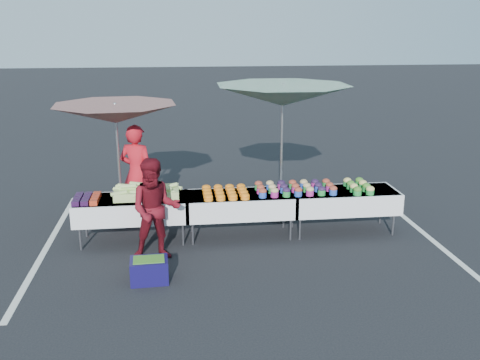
{
  "coord_description": "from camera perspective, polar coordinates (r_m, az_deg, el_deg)",
  "views": [
    {
      "loc": [
        -1.05,
        -8.52,
        3.48
      ],
      "look_at": [
        0.0,
        0.0,
        1.0
      ],
      "focal_mm": 40.0,
      "sensor_mm": 36.0,
      "label": 1
    }
  ],
  "objects": [
    {
      "name": "storage_bin",
      "position": [
        7.73,
        -9.65,
        -9.42
      ],
      "size": [
        0.54,
        0.4,
        0.34
      ],
      "rotation": [
        0.0,
        0.0,
        0.04
      ],
      "color": "#120D44",
      "rests_on": "ground"
    },
    {
      "name": "stripe_left",
      "position": [
        9.45,
        -19.77,
        -6.48
      ],
      "size": [
        0.1,
        5.0,
        0.0
      ],
      "primitive_type": "cube",
      "color": "silver",
      "rests_on": "ground"
    },
    {
      "name": "bean_baskets",
      "position": [
        9.44,
        12.52,
        -0.63
      ],
      "size": [
        0.36,
        0.68,
        0.15
      ],
      "color": "#238E39",
      "rests_on": "table_right"
    },
    {
      "name": "corn_pile",
      "position": [
        8.98,
        -9.89,
        -1.23
      ],
      "size": [
        1.16,
        0.57,
        0.26
      ],
      "color": "#9BC464",
      "rests_on": "table_left"
    },
    {
      "name": "berry_punnets",
      "position": [
        9.0,
        -16.04,
        -1.93
      ],
      "size": [
        0.4,
        0.54,
        0.08
      ],
      "color": "black",
      "rests_on": "table_left"
    },
    {
      "name": "ground",
      "position": [
        9.26,
        -0.0,
        -5.95
      ],
      "size": [
        80.0,
        80.0,
        0.0
      ],
      "primitive_type": "plane",
      "color": "black"
    },
    {
      "name": "table_right",
      "position": [
        9.44,
        10.92,
        -2.06
      ],
      "size": [
        1.86,
        0.81,
        0.75
      ],
      "color": "white",
      "rests_on": "ground"
    },
    {
      "name": "umbrella_right",
      "position": [
        9.59,
        4.58,
        8.88
      ],
      "size": [
        3.25,
        3.25,
        2.52
      ],
      "rotation": [
        0.0,
        0.0,
        -0.42
      ],
      "color": "black",
      "rests_on": "ground"
    },
    {
      "name": "carrot_bowls",
      "position": [
        8.96,
        -1.58,
        -1.3
      ],
      "size": [
        0.75,
        0.69,
        0.11
      ],
      "color": "orange",
      "rests_on": "table_center"
    },
    {
      "name": "table_left",
      "position": [
        9.03,
        -11.43,
        -2.93
      ],
      "size": [
        1.86,
        0.81,
        0.75
      ],
      "color": "white",
      "rests_on": "ground"
    },
    {
      "name": "vendor",
      "position": [
        9.86,
        -10.92,
        0.67
      ],
      "size": [
        0.78,
        0.67,
        1.81
      ],
      "primitive_type": "imported",
      "rotation": [
        0.0,
        0.0,
        2.71
      ],
      "color": "red",
      "rests_on": "ground"
    },
    {
      "name": "plastic_bags",
      "position": [
        8.66,
        -9.66,
        -2.31
      ],
      "size": [
        0.3,
        0.25,
        0.05
      ],
      "primitive_type": "cube",
      "color": "white",
      "rests_on": "table_left"
    },
    {
      "name": "table_center",
      "position": [
        9.06,
        -0.0,
        -2.53
      ],
      "size": [
        1.86,
        0.81,
        0.75
      ],
      "color": "white",
      "rests_on": "ground"
    },
    {
      "name": "stripe_right",
      "position": [
        10.13,
        18.33,
        -4.81
      ],
      "size": [
        0.1,
        5.0,
        0.0
      ],
      "primitive_type": "cube",
      "color": "silver",
      "rests_on": "ground"
    },
    {
      "name": "umbrella_left",
      "position": [
        9.49,
        -13.14,
        6.82
      ],
      "size": [
        2.72,
        2.72,
        2.22
      ],
      "rotation": [
        0.0,
        0.0,
        -0.3
      ],
      "color": "black",
      "rests_on": "ground"
    },
    {
      "name": "potato_cups",
      "position": [
        9.14,
        5.92,
        -0.82
      ],
      "size": [
        1.34,
        0.58,
        0.16
      ],
      "color": "blue",
      "rests_on": "table_right"
    },
    {
      "name": "customer",
      "position": [
        8.23,
        -9.02,
        -3.13
      ],
      "size": [
        0.78,
        0.62,
        1.59
      ],
      "primitive_type": "imported",
      "rotation": [
        0.0,
        0.0,
        0.02
      ],
      "color": "#600E18",
      "rests_on": "ground"
    }
  ]
}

